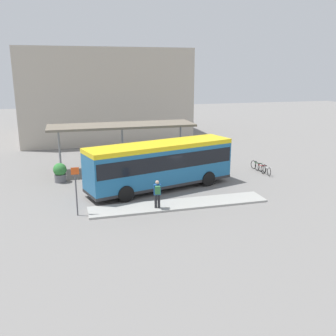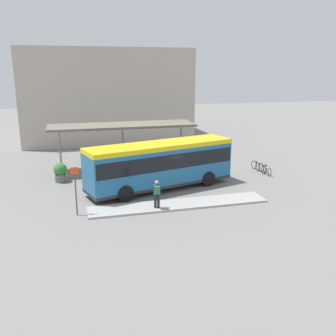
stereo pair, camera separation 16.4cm
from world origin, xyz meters
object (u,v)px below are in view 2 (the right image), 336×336
object	(u,v)px
city_bus	(161,162)
bicycle_white	(267,170)
potted_planter_near_shelter	(60,172)
bicycle_green	(257,166)
platform_sign	(76,189)
pedestrian_waiting	(157,192)
bicycle_red	(261,168)

from	to	relation	value
city_bus	bicycle_white	size ratio (longest dim) A/B	6.55
potted_planter_near_shelter	bicycle_green	bearing A→B (deg)	-2.88
platform_sign	pedestrian_waiting	bearing A→B (deg)	-4.61
bicycle_white	potted_planter_near_shelter	world-z (taller)	potted_planter_near_shelter
city_bus	bicycle_green	world-z (taller)	city_bus
city_bus	bicycle_green	distance (m)	9.30
bicycle_red	platform_sign	bearing A→B (deg)	-69.25
pedestrian_waiting	bicycle_white	bearing A→B (deg)	-55.57
bicycle_green	platform_sign	world-z (taller)	platform_sign
city_bus	potted_planter_near_shelter	size ratio (longest dim) A/B	7.45
bicycle_red	platform_sign	xyz separation A→B (m)	(-14.42, -5.49, 1.20)
bicycle_white	bicycle_green	xyz separation A→B (m)	(-0.10, 1.39, 0.01)
city_bus	pedestrian_waiting	xyz separation A→B (m)	(-1.19, -3.86, -0.79)
city_bus	bicycle_white	distance (m)	9.10
bicycle_red	bicycle_white	bearing A→B (deg)	15.61
pedestrian_waiting	potted_planter_near_shelter	size ratio (longest dim) A/B	1.18
pedestrian_waiting	bicycle_red	distance (m)	11.50
city_bus	bicycle_red	distance (m)	9.03
city_bus	pedestrian_waiting	size ratio (longest dim) A/B	6.32
bicycle_red	pedestrian_waiting	bearing A→B (deg)	-59.42
platform_sign	bicycle_green	bearing A→B (deg)	23.08
bicycle_white	bicycle_red	xyz separation A→B (m)	(-0.19, 0.69, 0.01)
city_bus	bicycle_red	world-z (taller)	city_bus
pedestrian_waiting	platform_sign	bearing A→B (deg)	92.67
city_bus	platform_sign	size ratio (longest dim) A/B	3.77
bicycle_red	bicycle_green	size ratio (longest dim) A/B	1.01
bicycle_white	bicycle_red	bearing A→B (deg)	-156.28
bicycle_green	platform_sign	distance (m)	15.82
pedestrian_waiting	bicycle_red	size ratio (longest dim) A/B	1.01
bicycle_red	bicycle_green	xyz separation A→B (m)	(0.09, 0.69, -0.00)
bicycle_red	bicycle_green	world-z (taller)	bicycle_red
city_bus	pedestrian_waiting	distance (m)	4.11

